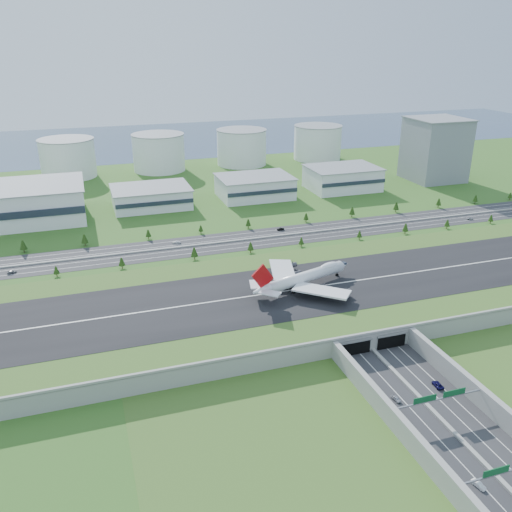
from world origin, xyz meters
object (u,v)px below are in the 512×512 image
object	(u,v)px
fuel_tank_a	(68,158)
car_5	(281,229)
boeing_747	(303,278)
car_7	(176,242)
car_2	(438,385)
car_6	(470,219)
car_0	(396,399)
car_4	(12,272)
car_1	(478,485)
office_tower	(435,150)

from	to	relation	value
fuel_tank_a	car_5	xyz separation A→B (m)	(136.32, -204.27, -16.55)
boeing_747	car_7	size ratio (longest dim) A/B	11.05
car_2	car_6	size ratio (longest dim) A/B	1.18
car_0	car_4	distance (m)	221.47
car_4	boeing_747	bearing A→B (deg)	-136.37
car_5	car_1	bearing A→B (deg)	-5.97
office_tower	car_2	bearing A→B (deg)	-124.50
fuel_tank_a	office_tower	bearing A→B (deg)	-19.77
car_1	car_4	distance (m)	256.80
fuel_tank_a	car_0	xyz separation A→B (m)	(110.94, -392.99, -16.62)
car_5	car_6	world-z (taller)	car_5
car_2	car_7	xyz separation A→B (m)	(-67.25, 183.62, -0.01)
office_tower	car_2	size ratio (longest dim) A/B	9.58
car_2	car_7	distance (m)	195.55
car_7	office_tower	bearing A→B (deg)	133.57
car_0	car_5	size ratio (longest dim) A/B	0.89
car_2	car_6	world-z (taller)	car_2
boeing_747	car_7	xyz separation A→B (m)	(-45.56, 101.59, -12.54)
car_1	car_7	xyz separation A→B (m)	(-48.71, 229.71, 0.02)
boeing_747	car_4	size ratio (longest dim) A/B	11.92
car_6	office_tower	bearing A→B (deg)	-16.12
car_0	car_2	size ratio (longest dim) A/B	0.78
car_0	car_2	xyz separation A→B (m)	(19.73, 2.47, 0.04)
boeing_747	car_7	world-z (taller)	boeing_747
boeing_747	car_1	world-z (taller)	boeing_747
car_1	car_0	bearing A→B (deg)	77.87
fuel_tank_a	car_7	bearing A→B (deg)	-72.96
office_tower	car_1	world-z (taller)	office_tower
car_0	car_5	distance (m)	190.41
car_6	car_0	bearing A→B (deg)	141.26
car_5	boeing_747	bearing A→B (deg)	-14.72
boeing_747	car_6	bearing A→B (deg)	8.92
boeing_747	car_5	world-z (taller)	boeing_747
fuel_tank_a	car_6	xyz separation A→B (m)	(275.59, -225.53, -16.70)
car_2	car_5	world-z (taller)	car_5
office_tower	car_1	xyz separation A→B (m)	(-207.86, -321.61, -26.61)
car_0	car_2	world-z (taller)	car_2
car_2	car_7	size ratio (longest dim) A/B	1.06
car_0	car_5	world-z (taller)	car_5
car_6	car_7	xyz separation A→B (m)	(-212.17, 18.63, 0.11)
fuel_tank_a	car_5	world-z (taller)	fuel_tank_a
office_tower	fuel_tank_a	xyz separation A→B (m)	(-320.00, 115.00, -10.00)
office_tower	car_0	world-z (taller)	office_tower
boeing_747	car_2	size ratio (longest dim) A/B	10.42
car_2	car_7	bearing A→B (deg)	-65.70
fuel_tank_a	car_4	bearing A→B (deg)	-98.45
office_tower	car_6	distance (m)	122.08
office_tower	car_1	size ratio (longest dim) A/B	11.75
fuel_tank_a	boeing_747	world-z (taller)	fuel_tank_a
car_1	car_2	distance (m)	49.68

